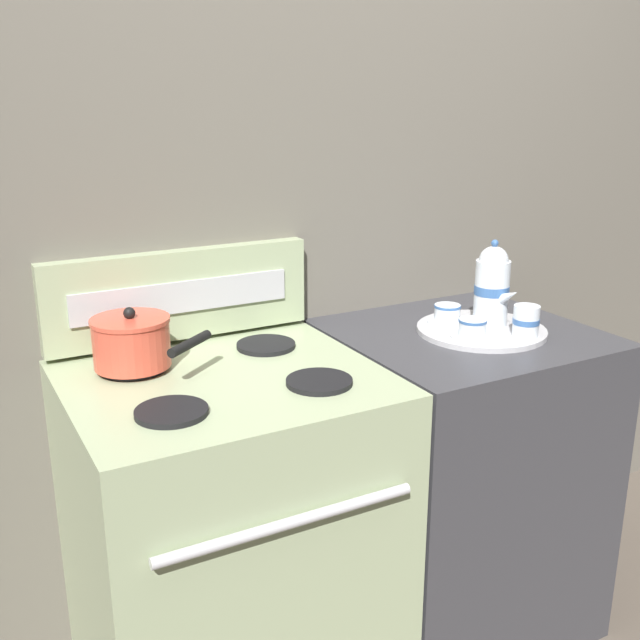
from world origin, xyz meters
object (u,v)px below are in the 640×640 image
at_px(saucepan, 133,342).
at_px(teacup_right, 447,314).
at_px(teapot, 492,286).
at_px(teacup_left, 472,329).
at_px(serving_tray, 481,330).
at_px(creamer_jug, 526,321).
at_px(stove, 231,546).

bearing_deg(saucepan, teacup_right, -5.43).
bearing_deg(teapot, saucepan, 170.86).
xyz_separation_m(teacup_left, teacup_right, (0.03, 0.14, 0.00)).
xyz_separation_m(saucepan, teacup_left, (0.83, -0.22, -0.03)).
distance_m(saucepan, serving_tray, 0.93).
relative_size(saucepan, creamer_jug, 3.33).
xyz_separation_m(saucepan, creamer_jug, (0.96, -0.28, -0.02)).
distance_m(serving_tray, teapot, 0.12).
xyz_separation_m(stove, serving_tray, (0.74, -0.03, 0.46)).
height_order(teacup_left, creamer_jug, creamer_jug).
bearing_deg(creamer_jug, saucepan, 163.98).
distance_m(stove, saucepan, 0.57).
bearing_deg(teapot, stove, 179.14).
bearing_deg(serving_tray, saucepan, 169.63).
bearing_deg(teacup_left, serving_tray, 34.92).
xyz_separation_m(serving_tray, teacup_left, (-0.08, -0.06, 0.03)).
bearing_deg(teapot, teacup_left, -150.14).
bearing_deg(teacup_right, stove, -175.04).
relative_size(stove, saucepan, 3.34).
relative_size(stove, serving_tray, 2.61).
bearing_deg(stove, saucepan, 140.29).
height_order(saucepan, teacup_right, saucepan).
height_order(saucepan, teacup_left, saucepan).
bearing_deg(teacup_left, teapot, 29.86).
relative_size(serving_tray, teacup_right, 3.14).
relative_size(saucepan, teacup_right, 2.46).
bearing_deg(creamer_jug, stove, 170.31).
height_order(stove, teacup_right, teacup_right).
distance_m(stove, teapot, 0.97).
bearing_deg(teacup_right, creamer_jug, -61.57).
bearing_deg(teacup_right, serving_tray, -58.57).
bearing_deg(saucepan, serving_tray, -10.37).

